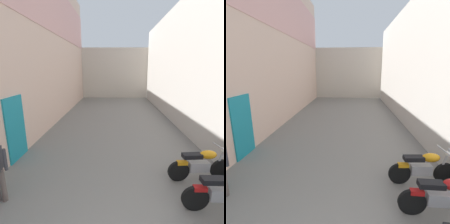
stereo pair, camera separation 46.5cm
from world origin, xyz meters
TOP-DOWN VIEW (x-y plane):
  - ground_plane at (0.00, 7.40)m, footprint 34.80×34.80m
  - building_left at (-3.58, 9.36)m, footprint 0.45×18.80m
  - building_right at (3.59, 9.40)m, footprint 0.45×18.80m
  - building_far_end at (0.00, 19.80)m, footprint 9.78×2.00m
  - motorcycle_fourth at (2.45, 4.40)m, footprint 1.85×0.58m

SIDE VIEW (x-z plane):
  - ground_plane at x=0.00m, z-range 0.00..0.00m
  - motorcycle_fourth at x=2.45m, z-range -0.02..1.02m
  - building_far_end at x=0.00m, z-range 0.00..5.14m
  - building_right at x=3.59m, z-range 0.00..6.54m
  - building_left at x=-3.58m, z-range 0.04..8.97m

